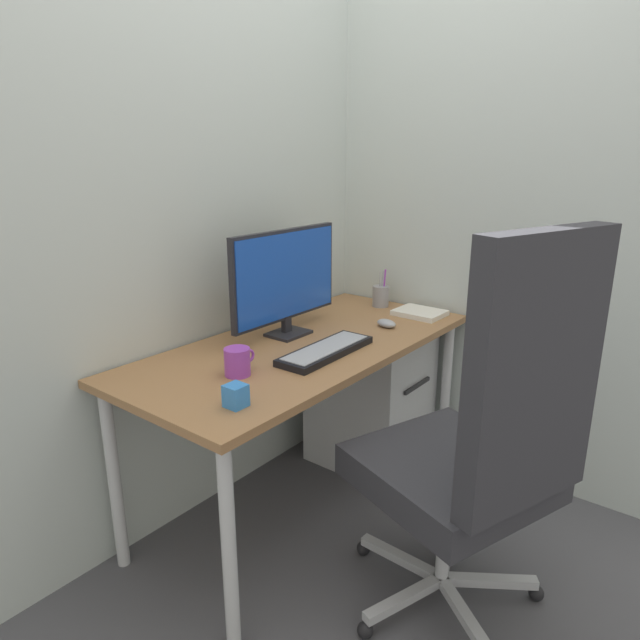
% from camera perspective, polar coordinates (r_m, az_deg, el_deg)
% --- Properties ---
extents(ground_plane, '(8.00, 8.00, 0.00)m').
position_cam_1_polar(ground_plane, '(2.45, -1.45, -18.09)').
color(ground_plane, '#4C4C51').
extents(wall_back, '(2.90, 0.04, 2.80)m').
position_cam_1_polar(wall_back, '(2.27, -9.16, 16.49)').
color(wall_back, '#B7C1BC').
rests_on(wall_back, ground_plane).
extents(wall_side_right, '(0.04, 2.11, 2.80)m').
position_cam_1_polar(wall_side_right, '(2.55, 13.53, 16.26)').
color(wall_side_right, '#B7C1BC').
rests_on(wall_side_right, ground_plane).
extents(desk, '(1.46, 0.67, 0.71)m').
position_cam_1_polar(desk, '(2.16, -1.57, -4.06)').
color(desk, '#996B42').
rests_on(desk, ground_plane).
extents(office_chair, '(0.64, 0.68, 1.23)m').
position_cam_1_polar(office_chair, '(1.68, 16.17, -11.71)').
color(office_chair, black).
rests_on(office_chair, ground_plane).
extents(filing_cabinet, '(0.42, 0.47, 0.62)m').
position_cam_1_polar(filing_cabinet, '(2.63, 5.16, -7.87)').
color(filing_cabinet, silver).
rests_on(filing_cabinet, ground_plane).
extents(monitor, '(0.57, 0.13, 0.42)m').
position_cam_1_polar(monitor, '(2.17, -3.50, 4.31)').
color(monitor, black).
rests_on(monitor, desk).
extents(keyboard, '(0.42, 0.14, 0.03)m').
position_cam_1_polar(keyboard, '(2.01, 0.59, -3.13)').
color(keyboard, black).
rests_on(keyboard, desk).
extents(mouse, '(0.07, 0.10, 0.03)m').
position_cam_1_polar(mouse, '(2.33, 6.78, -0.34)').
color(mouse, '#9EA0A5').
rests_on(mouse, desk).
extents(pen_holder, '(0.08, 0.08, 0.18)m').
position_cam_1_polar(pen_holder, '(2.63, 6.20, 2.46)').
color(pen_holder, gray).
rests_on(pen_holder, desk).
extents(notebook, '(0.17, 0.21, 0.02)m').
position_cam_1_polar(notebook, '(2.52, 10.12, 0.73)').
color(notebook, silver).
rests_on(notebook, desk).
extents(coffee_mug, '(0.12, 0.08, 0.09)m').
position_cam_1_polar(coffee_mug, '(1.83, -8.38, -4.21)').
color(coffee_mug, purple).
rests_on(coffee_mug, desk).
extents(desk_clamp_accessory, '(0.06, 0.06, 0.07)m').
position_cam_1_polar(desk_clamp_accessory, '(1.62, -8.58, -7.63)').
color(desk_clamp_accessory, '#337FD8').
rests_on(desk_clamp_accessory, desk).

